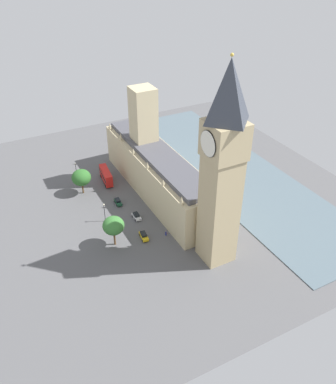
{
  "coord_description": "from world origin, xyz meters",
  "views": [
    {
      "loc": [
        49.51,
        105.55,
        77.53
      ],
      "look_at": [
        1.0,
        12.66,
        8.55
      ],
      "focal_mm": 37.87,
      "sensor_mm": 36.0,
      "label": 1
    }
  ],
  "objects_px": {
    "car_dark_green_by_river_gate": "(118,202)",
    "pedestrian_trailing": "(166,233)",
    "double_decker_bus_near_tower": "(106,175)",
    "plane_tree_midblock": "(81,178)",
    "plane_tree_opposite_hall": "(113,226)",
    "street_lamp_leading": "(104,209)",
    "street_lamp_under_trees": "(76,168)",
    "parliament_building": "(157,168)",
    "car_yellow_cab_kerbside": "(144,236)",
    "car_white_corner": "(136,216)",
    "clock_tower": "(222,167)"
  },
  "relations": [
    {
      "from": "pedestrian_trailing",
      "to": "plane_tree_midblock",
      "type": "relative_size",
      "value": 0.18
    },
    {
      "from": "clock_tower",
      "to": "street_lamp_leading",
      "type": "bearing_deg",
      "value": -53.54
    },
    {
      "from": "clock_tower",
      "to": "car_dark_green_by_river_gate",
      "type": "relative_size",
      "value": 12.95
    },
    {
      "from": "street_lamp_under_trees",
      "to": "plane_tree_opposite_hall",
      "type": "bearing_deg",
      "value": 88.32
    },
    {
      "from": "clock_tower",
      "to": "car_dark_green_by_river_gate",
      "type": "distance_m",
      "value": 48.18
    },
    {
      "from": "clock_tower",
      "to": "plane_tree_midblock",
      "type": "distance_m",
      "value": 57.93
    },
    {
      "from": "clock_tower",
      "to": "street_lamp_under_trees",
      "type": "distance_m",
      "value": 67.43
    },
    {
      "from": "car_yellow_cab_kerbside",
      "to": "street_lamp_under_trees",
      "type": "height_order",
      "value": "street_lamp_under_trees"
    },
    {
      "from": "street_lamp_leading",
      "to": "street_lamp_under_trees",
      "type": "relative_size",
      "value": 1.06
    },
    {
      "from": "parliament_building",
      "to": "car_yellow_cab_kerbside",
      "type": "bearing_deg",
      "value": 55.11
    },
    {
      "from": "street_lamp_leading",
      "to": "plane_tree_opposite_hall",
      "type": "bearing_deg",
      "value": 83.48
    },
    {
      "from": "parliament_building",
      "to": "pedestrian_trailing",
      "type": "relative_size",
      "value": 36.7
    },
    {
      "from": "double_decker_bus_near_tower",
      "to": "street_lamp_leading",
      "type": "height_order",
      "value": "street_lamp_leading"
    },
    {
      "from": "car_yellow_cab_kerbside",
      "to": "car_white_corner",
      "type": "bearing_deg",
      "value": -94.83
    },
    {
      "from": "car_yellow_cab_kerbside",
      "to": "street_lamp_under_trees",
      "type": "relative_size",
      "value": 0.75
    },
    {
      "from": "car_yellow_cab_kerbside",
      "to": "plane_tree_midblock",
      "type": "distance_m",
      "value": 33.4
    },
    {
      "from": "clock_tower",
      "to": "plane_tree_opposite_hall",
      "type": "relative_size",
      "value": 5.87
    },
    {
      "from": "parliament_building",
      "to": "car_dark_green_by_river_gate",
      "type": "relative_size",
      "value": 14.11
    },
    {
      "from": "car_white_corner",
      "to": "clock_tower",
      "type": "bearing_deg",
      "value": 116.48
    },
    {
      "from": "plane_tree_opposite_hall",
      "to": "street_lamp_under_trees",
      "type": "bearing_deg",
      "value": -91.68
    },
    {
      "from": "clock_tower",
      "to": "car_white_corner",
      "type": "distance_m",
      "value": 40.3
    },
    {
      "from": "parliament_building",
      "to": "clock_tower",
      "type": "xyz_separation_m",
      "value": [
        0.36,
        37.6,
        19.87
      ]
    },
    {
      "from": "parliament_building",
      "to": "double_decker_bus_near_tower",
      "type": "bearing_deg",
      "value": -45.48
    },
    {
      "from": "double_decker_bus_near_tower",
      "to": "plane_tree_midblock",
      "type": "xyz_separation_m",
      "value": [
        9.75,
        3.25,
        3.59
      ]
    },
    {
      "from": "clock_tower",
      "to": "pedestrian_trailing",
      "type": "bearing_deg",
      "value": -60.81
    },
    {
      "from": "car_dark_green_by_river_gate",
      "to": "plane_tree_midblock",
      "type": "distance_m",
      "value": 15.32
    },
    {
      "from": "parliament_building",
      "to": "car_white_corner",
      "type": "bearing_deg",
      "value": 41.57
    },
    {
      "from": "clock_tower",
      "to": "double_decker_bus_near_tower",
      "type": "bearing_deg",
      "value": -75.59
    },
    {
      "from": "clock_tower",
      "to": "double_decker_bus_near_tower",
      "type": "xyz_separation_m",
      "value": [
        13.2,
        -51.39,
        -26.21
      ]
    },
    {
      "from": "clock_tower",
      "to": "plane_tree_midblock",
      "type": "xyz_separation_m",
      "value": [
        22.95,
        -48.14,
        -22.62
      ]
    },
    {
      "from": "car_yellow_cab_kerbside",
      "to": "street_lamp_leading",
      "type": "height_order",
      "value": "street_lamp_leading"
    },
    {
      "from": "street_lamp_under_trees",
      "to": "car_dark_green_by_river_gate",
      "type": "bearing_deg",
      "value": 107.63
    },
    {
      "from": "parliament_building",
      "to": "plane_tree_opposite_hall",
      "type": "height_order",
      "value": "parliament_building"
    },
    {
      "from": "clock_tower",
      "to": "car_yellow_cab_kerbside",
      "type": "distance_m",
      "value": 35.45
    },
    {
      "from": "parliament_building",
      "to": "car_white_corner",
      "type": "distance_m",
      "value": 19.01
    },
    {
      "from": "street_lamp_under_trees",
      "to": "parliament_building",
      "type": "bearing_deg",
      "value": 136.26
    },
    {
      "from": "plane_tree_opposite_hall",
      "to": "street_lamp_leading",
      "type": "xyz_separation_m",
      "value": [
        -1.35,
        -11.81,
        -2.27
      ]
    },
    {
      "from": "plane_tree_midblock",
      "to": "pedestrian_trailing",
      "type": "bearing_deg",
      "value": 113.83
    },
    {
      "from": "double_decker_bus_near_tower",
      "to": "car_yellow_cab_kerbside",
      "type": "height_order",
      "value": "double_decker_bus_near_tower"
    },
    {
      "from": "car_dark_green_by_river_gate",
      "to": "parliament_building",
      "type": "bearing_deg",
      "value": -171.23
    },
    {
      "from": "double_decker_bus_near_tower",
      "to": "pedestrian_trailing",
      "type": "distance_m",
      "value": 37.37
    },
    {
      "from": "car_white_corner",
      "to": "double_decker_bus_near_tower",
      "type": "bearing_deg",
      "value": -87.47
    },
    {
      "from": "car_yellow_cab_kerbside",
      "to": "street_lamp_under_trees",
      "type": "distance_m",
      "value": 43.4
    },
    {
      "from": "street_lamp_under_trees",
      "to": "street_lamp_leading",
      "type": "bearing_deg",
      "value": 90.27
    },
    {
      "from": "plane_tree_opposite_hall",
      "to": "street_lamp_under_trees",
      "type": "distance_m",
      "value": 41.37
    },
    {
      "from": "car_dark_green_by_river_gate",
      "to": "pedestrian_trailing",
      "type": "distance_m",
      "value": 22.92
    },
    {
      "from": "car_white_corner",
      "to": "plane_tree_opposite_hall",
      "type": "distance_m",
      "value": 14.86
    },
    {
      "from": "clock_tower",
      "to": "car_yellow_cab_kerbside",
      "type": "bearing_deg",
      "value": -48.23
    },
    {
      "from": "street_lamp_leading",
      "to": "plane_tree_midblock",
      "type": "bearing_deg",
      "value": -86.3
    },
    {
      "from": "car_white_corner",
      "to": "pedestrian_trailing",
      "type": "distance_m",
      "value": 12.57
    }
  ]
}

